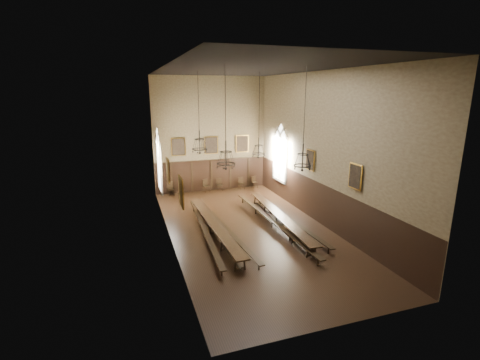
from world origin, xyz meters
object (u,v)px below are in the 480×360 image
table_left (214,229)px  chandelier_front_right (303,159)px  chair_3 (206,188)px  chandelier_back_right (259,149)px  chandelier_front_left (226,157)px  chair_4 (220,187)px  table_right (279,220)px  bench_right_outer (287,219)px  chair_0 (171,191)px  bench_left_inner (226,230)px  chandelier_back_left (200,144)px  chair_1 (182,191)px  bench_right_inner (272,223)px  chair_6 (242,185)px  bench_left_outer (204,230)px  chair_7 (254,184)px

table_left → chandelier_front_right: size_ratio=1.96×
chair_3 → chandelier_back_right: chandelier_back_right is taller
chandelier_front_left → chair_4: bearing=76.5°
table_right → bench_right_outer: 0.66m
table_left → chandelier_front_left: chandelier_front_left is taller
bench_right_outer → chair_0: 10.19m
table_left → bench_left_inner: table_left is taller
table_right → chandelier_back_left: size_ratio=1.98×
chandelier_back_left → chandelier_front_left: 5.60m
chandelier_front_left → chair_1: bearing=91.9°
table_right → chair_3: bearing=106.3°
chair_1 → bench_right_outer: bearing=-51.1°
chandelier_back_right → bench_right_inner: bearing=-95.2°
chair_0 → chair_3: (2.83, 0.10, -0.01)m
bench_right_outer → chair_0: (-5.96, 8.26, 0.04)m
bench_right_outer → chair_3: size_ratio=9.45×
chair_1 → chair_6: (4.96, 0.01, 0.02)m
bench_right_outer → chandelier_back_left: chandelier_back_left is taller
table_left → bench_right_outer: table_left is taller
chair_0 → chandelier_back_left: chandelier_back_left is taller
chair_0 → table_right: bearing=-67.3°
chandelier_front_right → bench_left_inner: bearing=139.8°
table_right → chair_3: size_ratio=9.36×
chair_3 → chandelier_front_right: 12.48m
chandelier_back_right → table_left: bearing=-142.1°
bench_left_outer → bench_left_inner: (1.18, -0.35, -0.02)m
table_right → chandelier_front_right: size_ratio=1.92×
bench_right_inner → bench_right_outer: 1.18m
table_right → chair_0: 10.00m
chair_6 → chair_0: bearing=173.8°
chair_7 → chandelier_front_right: bearing=-113.8°
table_right → chair_4: 8.68m
chair_6 → bench_left_inner: bearing=-120.2°
chair_3 → chandelier_back_left: 7.46m
chair_1 → chandelier_back_right: 8.06m
table_right → bench_left_outer: (-4.57, 0.07, -0.08)m
bench_right_outer → chair_1: chair_1 is taller
table_right → chandelier_back_right: 4.86m
bench_left_outer → chandelier_front_right: (4.32, -3.00, 4.35)m
table_left → chair_3: 8.74m
chair_0 → chandelier_front_right: (5.08, -11.39, 4.32)m
bench_right_outer → chandelier_front_left: 7.29m
table_left → table_right: size_ratio=1.02×
bench_right_outer → chair_1: 9.73m
bench_left_inner → table_left: bearing=160.5°
bench_right_inner → chair_6: bearing=83.3°
table_left → bench_right_inner: size_ratio=0.88×
chandelier_back_left → chandelier_back_right: 3.91m
chair_1 → chair_3: size_ratio=0.89×
bench_left_outer → chair_6: 9.80m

